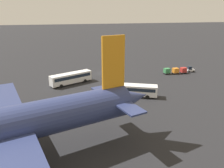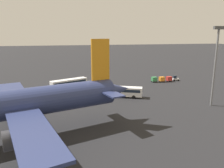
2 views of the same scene
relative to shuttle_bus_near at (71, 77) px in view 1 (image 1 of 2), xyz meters
name	(u,v)px [view 1 (image 1 of 2)]	position (x,y,z in m)	size (l,w,h in m)	color
ground_plane	(102,73)	(-11.35, -9.43, -2.00)	(600.00, 600.00, 0.00)	#232326
shuttle_bus_near	(71,77)	(0.00, 0.00, 0.00)	(12.82, 7.75, 3.34)	white
shuttle_bus_far	(132,89)	(-14.56, 13.92, -0.14)	(12.52, 7.59, 3.08)	white
baggage_tug	(190,69)	(-42.52, -3.29, -1.05)	(2.60, 2.01, 2.10)	white
worker_person	(112,69)	(-15.53, -11.37, -1.12)	(0.38, 0.38, 1.74)	#1E1E2D
cargo_cart_red	(183,70)	(-39.05, -2.22, -0.80)	(2.10, 1.81, 2.06)	#38383D
cargo_cart_orange	(175,71)	(-36.01, -2.28, -0.80)	(2.10, 1.81, 2.06)	#38383D
cargo_cart_green	(167,71)	(-32.96, -2.72, -0.80)	(2.10, 1.81, 2.06)	#38383D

